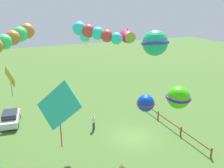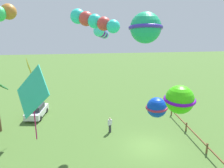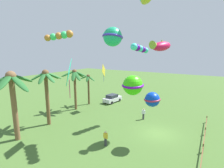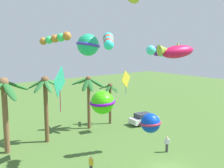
% 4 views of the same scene
% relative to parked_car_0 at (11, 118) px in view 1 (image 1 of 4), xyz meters
% --- Properties ---
extents(ground_plane, '(120.00, 120.00, 0.00)m').
position_rel_parked_car_0_xyz_m(ground_plane, '(-8.08, -11.20, -0.75)').
color(ground_plane, '#476B2D').
extents(rail_fence, '(12.42, 0.12, 0.95)m').
position_rel_parked_car_0_xyz_m(rail_fence, '(-7.66, -15.94, -0.14)').
color(rail_fence, brown).
rests_on(rail_fence, ground).
extents(parked_car_0, '(4.10, 2.22, 1.51)m').
position_rel_parked_car_0_xyz_m(parked_car_0, '(0.00, 0.00, 0.00)').
color(parked_car_0, silver).
rests_on(parked_car_0, ground).
extents(spectator_1, '(0.42, 0.44, 1.59)m').
position_rel_parked_car_0_xyz_m(spectator_1, '(-4.90, -8.14, 0.06)').
color(spectator_1, '#38383D').
rests_on(spectator_1, ground).
extents(kite_tube_0, '(2.49, 3.03, 1.50)m').
position_rel_parked_car_0_xyz_m(kite_tube_0, '(-10.91, -6.40, 10.24)').
color(kite_tube_0, '#2CE7CF').
extents(kite_tube_1, '(3.29, 1.54, 1.28)m').
position_rel_parked_car_0_xyz_m(kite_tube_1, '(-5.29, -7.38, 9.19)').
color(kite_tube_1, '#42ECD6').
extents(kite_ball_2, '(1.87, 1.87, 1.54)m').
position_rel_parked_car_0_xyz_m(kite_ball_2, '(-14.61, -8.86, 9.91)').
color(kite_ball_2, '#1DB475').
extents(kite_ball_3, '(1.84, 1.83, 1.55)m').
position_rel_parked_car_0_xyz_m(kite_ball_3, '(-14.84, -10.82, 6.17)').
color(kite_ball_3, '#3CD711').
extents(kite_diamond_4, '(2.03, 0.80, 2.98)m').
position_rel_parked_car_0_xyz_m(kite_diamond_4, '(-3.72, -0.56, 5.72)').
color(kite_diamond_4, gold).
extents(kite_tube_5, '(2.47, 2.40, 1.26)m').
position_rel_parked_car_0_xyz_m(kite_tube_5, '(-13.10, -1.11, 10.50)').
color(kite_tube_5, '#C4792D').
extents(kite_ball_7, '(2.30, 2.31, 1.51)m').
position_rel_parked_car_0_xyz_m(kite_ball_7, '(-10.46, -11.05, 3.99)').
color(kite_ball_7, '#0A3ECA').
extents(kite_diamond_8, '(2.28, 2.19, 4.28)m').
position_rel_parked_car_0_xyz_m(kite_diamond_8, '(-13.87, -3.00, 6.50)').
color(kite_diamond_8, '#2BC09D').
extents(kite_fish_9, '(3.47, 2.28, 1.45)m').
position_rel_parked_car_0_xyz_m(kite_fish_9, '(-7.34, -10.76, 9.39)').
color(kite_fish_9, '#DF144D').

